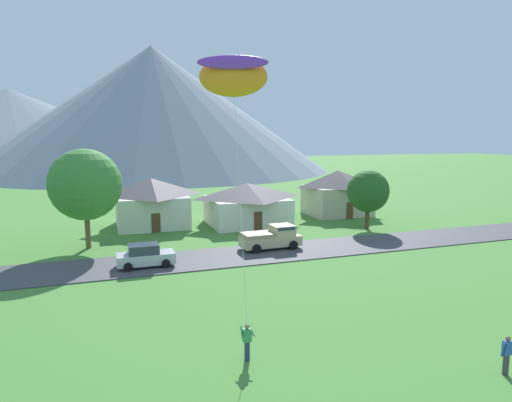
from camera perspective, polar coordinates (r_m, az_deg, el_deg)
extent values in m
cube|color=#424247|center=(35.85, -6.71, -7.40)|extent=(160.00, 6.03, 0.08)
cone|color=slate|center=(169.91, -29.00, 8.27)|extent=(126.74, 126.74, 25.36)
cone|color=gray|center=(133.31, -13.15, 11.47)|extent=(99.96, 99.96, 35.17)
cube|color=silver|center=(49.59, -13.26, -1.22)|extent=(7.34, 7.19, 3.40)
pyramid|color=#564C51|center=(49.23, -13.37, 1.80)|extent=(7.92, 7.77, 1.87)
cube|color=brown|center=(46.17, -12.75, -2.78)|extent=(0.90, 0.06, 2.00)
cube|color=beige|center=(56.24, 10.38, 0.07)|extent=(7.24, 6.07, 3.58)
pyramid|color=#564C51|center=(55.92, 10.45, 2.88)|extent=(7.82, 6.56, 1.97)
cube|color=brown|center=(53.76, 11.97, -1.21)|extent=(0.90, 0.06, 2.00)
cube|color=silver|center=(49.39, -1.18, -1.28)|extent=(8.32, 7.43, 2.98)
pyramid|color=#564C51|center=(49.06, -1.19, 1.38)|extent=(8.98, 8.02, 1.64)
cube|color=brown|center=(46.00, 0.28, -2.61)|extent=(0.90, 0.06, 2.00)
cylinder|color=brown|center=(41.48, -20.84, -3.46)|extent=(0.44, 0.44, 3.29)
sphere|color=#3D7F33|center=(40.89, -21.13, 1.99)|extent=(6.18, 6.18, 6.18)
cylinder|color=#4C3823|center=(48.43, 14.10, -2.10)|extent=(0.44, 0.44, 2.36)
sphere|color=#23561E|center=(48.01, 14.22, 1.24)|extent=(4.43, 4.43, 4.43)
cube|color=#B7BCC1|center=(34.39, -13.99, -7.17)|extent=(4.20, 1.81, 0.80)
cube|color=#2D3847|center=(34.19, -14.28, -5.99)|extent=(2.20, 1.59, 0.68)
cylinder|color=black|center=(35.49, -11.93, -7.09)|extent=(0.64, 0.24, 0.64)
cylinder|color=black|center=(33.73, -11.52, -7.89)|extent=(0.64, 0.24, 0.64)
cylinder|color=black|center=(35.27, -16.31, -7.34)|extent=(0.64, 0.24, 0.64)
cylinder|color=black|center=(33.50, -16.14, -8.16)|extent=(0.64, 0.24, 0.64)
cube|color=#C6B284|center=(38.54, 1.88, -5.14)|extent=(5.26, 2.17, 0.84)
cube|color=#C6B284|center=(38.79, 3.38, -3.74)|extent=(1.96, 1.90, 0.90)
cube|color=#2D3847|center=(38.73, 3.39, -3.35)|extent=(1.68, 1.93, 0.28)
cube|color=tan|center=(37.98, 0.28, -4.41)|extent=(2.76, 2.05, 0.36)
cylinder|color=black|center=(40.19, 3.54, -5.02)|extent=(0.77, 0.31, 0.76)
cylinder|color=black|center=(38.40, 4.82, -5.66)|extent=(0.77, 0.31, 0.76)
cylinder|color=black|center=(38.92, -1.03, -5.45)|extent=(0.77, 0.31, 0.76)
cylinder|color=black|center=(37.07, 0.07, -6.14)|extent=(0.77, 0.31, 0.76)
cylinder|color=navy|center=(20.38, -1.15, -18.73)|extent=(0.24, 0.24, 0.88)
cube|color=#388E51|center=(20.06, -1.16, -16.87)|extent=(0.36, 0.22, 0.58)
sphere|color=#9E7051|center=(19.90, -1.16, -15.83)|extent=(0.21, 0.21, 0.21)
cylinder|color=#388E51|center=(20.00, -1.84, -16.52)|extent=(0.18, 0.55, 0.37)
cylinder|color=#388E51|center=(20.12, -0.59, -16.35)|extent=(0.18, 0.55, 0.37)
ellipsoid|color=orange|center=(21.00, -2.94, 15.69)|extent=(3.41, 2.33, 2.05)
ellipsoid|color=purple|center=(20.63, -3.02, 17.41)|extent=(3.16, 1.47, 0.71)
cylinder|color=silver|center=(19.68, -2.07, 0.34)|extent=(0.28, 2.72, 10.86)
cylinder|color=#3D3D42|center=(21.90, 29.46, -17.85)|extent=(0.24, 0.24, 0.88)
cube|color=#2D51A3|center=(21.60, 29.60, -16.10)|extent=(0.36, 0.22, 0.58)
sphere|color=brown|center=(21.44, 29.68, -15.12)|extent=(0.21, 0.21, 0.21)
cylinder|color=#2D51A3|center=(21.46, 29.19, -16.37)|extent=(0.12, 0.18, 0.59)
cylinder|color=#2D51A3|center=(21.78, 29.99, -16.08)|extent=(0.12, 0.18, 0.59)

